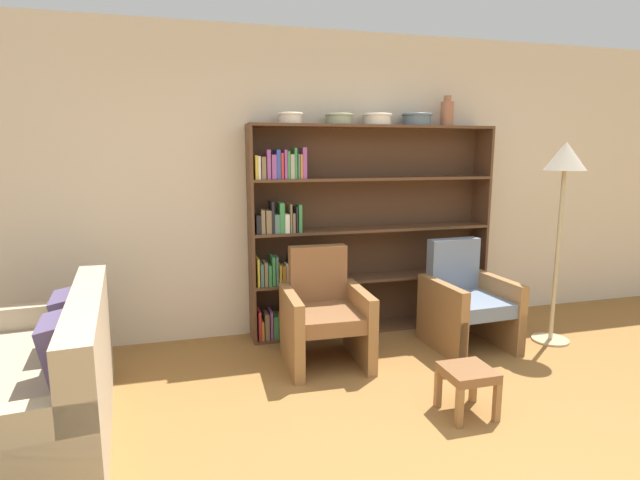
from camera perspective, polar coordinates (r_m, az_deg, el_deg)
wall_back at (r=4.74m, az=2.54°, el=6.34°), size 12.00×0.06×2.75m
bookshelf at (r=4.64m, az=3.55°, el=0.85°), size 2.30×0.30×1.92m
bowl_sage at (r=4.42m, az=-3.39°, el=13.81°), size 0.22×0.22×0.09m
bowl_olive at (r=4.53m, az=2.21°, el=13.72°), size 0.25×0.25×0.09m
bowl_terracotta at (r=4.65m, az=6.58°, el=13.62°), size 0.27×0.27×0.10m
bowl_copper at (r=4.81m, az=11.01°, el=13.44°), size 0.28×0.28×0.11m
vase_tall at (r=4.96m, az=14.31°, el=13.89°), size 0.12×0.12×0.28m
couch at (r=3.48m, az=-30.02°, el=-14.85°), size 1.10×1.82×0.85m
armchair_leather at (r=4.06m, az=0.49°, el=-8.45°), size 0.66×0.70×0.91m
armchair_cushioned at (r=4.57m, az=16.34°, el=-6.74°), size 0.68×0.71×0.91m
floor_lamp at (r=4.76m, az=26.14°, el=6.84°), size 0.34×0.34×1.77m
footstool at (r=3.46m, az=16.52°, el=-14.84°), size 0.31×0.31×0.32m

